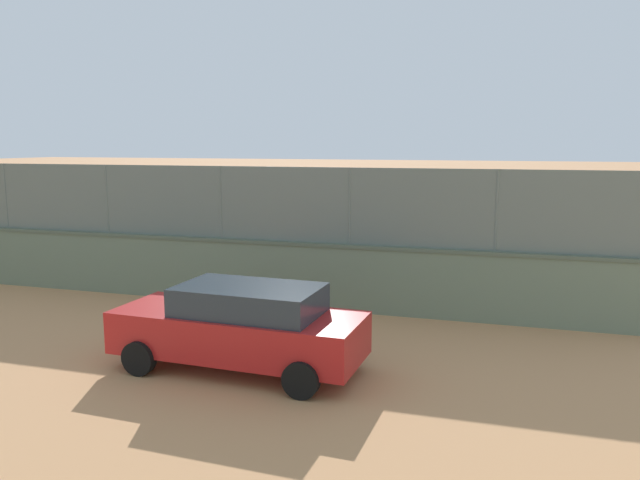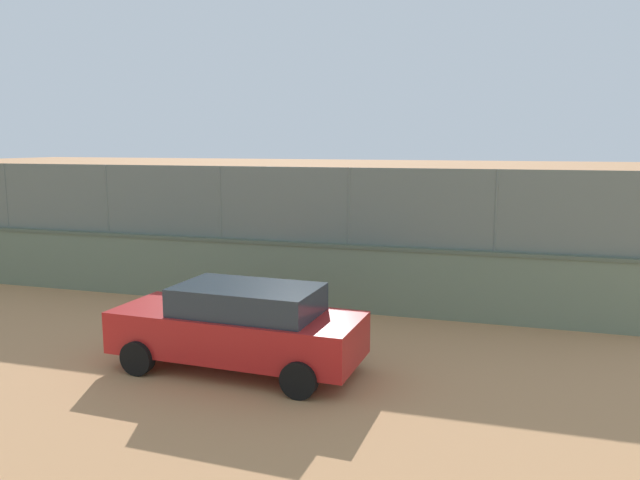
{
  "view_description": "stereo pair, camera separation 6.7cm",
  "coord_description": "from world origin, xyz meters",
  "views": [
    {
      "loc": [
        -8.14,
        23.35,
        4.07
      ],
      "look_at": [
        -2.2,
        5.69,
        1.14
      ],
      "focal_mm": 34.44,
      "sensor_mm": 36.0,
      "label": 1
    },
    {
      "loc": [
        -8.21,
        23.33,
        4.07
      ],
      "look_at": [
        -2.2,
        5.69,
        1.14
      ],
      "focal_mm": 34.44,
      "sensor_mm": 36.0,
      "label": 2
    }
  ],
  "objects": [
    {
      "name": "fence_panel_on_wall",
      "position": [
        0.97,
        9.36,
        2.58
      ],
      "size": [
        23.87,
        0.82,
        1.85
      ],
      "color": "slate",
      "rests_on": "perimeter_wall"
    },
    {
      "name": "parked_car_red",
      "position": [
        -3.38,
        13.68,
        0.82
      ],
      "size": [
        4.55,
        1.95,
        1.57
      ],
      "color": "red",
      "rests_on": "ground_plane"
    },
    {
      "name": "ground_plane",
      "position": [
        0.0,
        0.0,
        0.0
      ],
      "size": [
        260.0,
        260.0,
        0.0
      ],
      "primitive_type": "plane",
      "color": "tan"
    },
    {
      "name": "player_baseline_waiting",
      "position": [
        -5.68,
        0.89,
        0.98
      ],
      "size": [
        0.73,
        1.25,
        1.66
      ],
      "color": "#591919",
      "rests_on": "ground_plane"
    },
    {
      "name": "perimeter_wall",
      "position": [
        0.97,
        9.36,
        0.84
      ],
      "size": [
        24.3,
        1.22,
        1.66
      ],
      "color": "slate",
      "rests_on": "ground_plane"
    },
    {
      "name": "sports_ball",
      "position": [
        -2.38,
        6.46,
        0.06
      ],
      "size": [
        0.12,
        0.12,
        0.12
      ],
      "primitive_type": "sphere",
      "color": "white",
      "rests_on": "ground_plane"
    },
    {
      "name": "player_near_wall_returning",
      "position": [
        -1.44,
        5.69,
        0.89
      ],
      "size": [
        0.9,
        1.0,
        1.51
      ],
      "color": "black",
      "rests_on": "ground_plane"
    }
  ]
}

